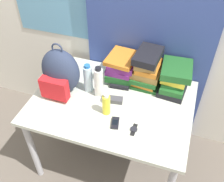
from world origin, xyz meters
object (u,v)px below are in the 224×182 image
(book_stack_right, at_px, (175,79))
(sunscreen_bottle, at_px, (106,104))
(book_stack_left, at_px, (122,68))
(sports_bottle, at_px, (99,82))
(wristwatch, at_px, (134,129))
(cell_phone, at_px, (115,123))
(book_stack_center, at_px, (147,69))
(water_bottle, at_px, (88,79))
(sunglasses_case, at_px, (113,100))
(backpack, at_px, (60,73))

(book_stack_right, xyz_separation_m, sunscreen_bottle, (-0.41, -0.40, -0.03))
(book_stack_left, bearing_deg, book_stack_right, -0.28)
(sports_bottle, relative_size, wristwatch, 2.45)
(cell_phone, bearing_deg, wristwatch, -4.57)
(book_stack_center, xyz_separation_m, sports_bottle, (-0.31, -0.24, -0.02))
(water_bottle, bearing_deg, book_stack_left, 47.81)
(sports_bottle, height_order, wristwatch, sports_bottle)
(sports_bottle, bearing_deg, water_bottle, 166.62)
(book_stack_center, bearing_deg, sunscreen_bottle, -115.46)
(sunscreen_bottle, xyz_separation_m, wristwatch, (0.23, -0.09, -0.08))
(wristwatch, bearing_deg, sunglasses_case, 136.21)
(book_stack_left, distance_m, wristwatch, 0.56)
(book_stack_center, height_order, cell_phone, book_stack_center)
(book_stack_left, distance_m, cell_phone, 0.50)
(book_stack_left, xyz_separation_m, water_bottle, (-0.20, -0.22, 0.01))
(backpack, height_order, sunscreen_bottle, backpack)
(water_bottle, bearing_deg, cell_phone, -41.21)
(sunscreen_bottle, distance_m, cell_phone, 0.14)
(sunglasses_case, bearing_deg, sports_bottle, 161.63)
(book_stack_left, bearing_deg, sunscreen_bottle, -88.40)
(book_stack_left, distance_m, sports_bottle, 0.26)
(book_stack_left, xyz_separation_m, wristwatch, (0.24, -0.49, -0.10))
(cell_phone, xyz_separation_m, wristwatch, (0.14, -0.01, -0.00))
(book_stack_right, bearing_deg, sunglasses_case, -145.44)
(book_stack_center, relative_size, wristwatch, 2.78)
(water_bottle, xyz_separation_m, wristwatch, (0.44, -0.28, -0.11))
(backpack, relative_size, sunscreen_bottle, 2.34)
(backpack, bearing_deg, cell_phone, -21.80)
(book_stack_right, height_order, sports_bottle, sports_bottle)
(sunglasses_case, xyz_separation_m, wristwatch, (0.22, -0.21, -0.01))
(cell_phone, bearing_deg, water_bottle, 138.79)
(book_stack_right, relative_size, cell_phone, 2.73)
(book_stack_center, bearing_deg, cell_phone, -101.59)
(sunscreen_bottle, bearing_deg, sunglasses_case, 86.53)
(sunglasses_case, bearing_deg, backpack, -179.33)
(backpack, height_order, book_stack_right, backpack)
(backpack, distance_m, sports_bottle, 0.29)
(water_bottle, height_order, sports_bottle, sports_bottle)
(book_stack_center, relative_size, book_stack_right, 0.98)
(book_stack_right, bearing_deg, water_bottle, -160.82)
(book_stack_left, xyz_separation_m, cell_phone, (0.10, -0.48, -0.10))
(backpack, relative_size, book_stack_right, 1.40)
(book_stack_right, distance_m, water_bottle, 0.66)
(water_bottle, height_order, sunglasses_case, water_bottle)
(book_stack_center, distance_m, sports_bottle, 0.39)
(sunscreen_bottle, height_order, wristwatch, sunscreen_bottle)
(sports_bottle, bearing_deg, book_stack_center, 38.43)
(water_bottle, relative_size, sports_bottle, 0.94)
(wristwatch, bearing_deg, book_stack_right, 69.59)
(sports_bottle, distance_m, cell_phone, 0.34)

